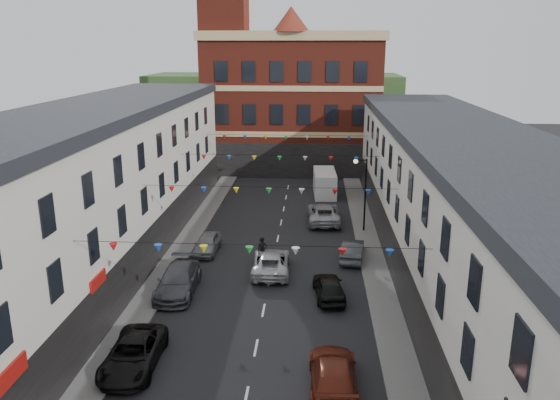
% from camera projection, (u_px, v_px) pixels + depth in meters
% --- Properties ---
extents(ground, '(160.00, 160.00, 0.00)m').
position_uv_depth(ground, '(263.00, 310.00, 30.93)').
color(ground, black).
rests_on(ground, ground).
extents(pavement_left, '(1.80, 64.00, 0.15)m').
position_uv_depth(pavement_left, '(154.00, 291.00, 33.25)').
color(pavement_left, '#605E5B').
rests_on(pavement_left, ground).
extents(pavement_right, '(1.80, 64.00, 0.15)m').
position_uv_depth(pavement_right, '(382.00, 297.00, 32.40)').
color(pavement_right, '#605E5B').
rests_on(pavement_right, ground).
extents(terrace_left, '(8.40, 56.00, 10.70)m').
position_uv_depth(terrace_left, '(59.00, 211.00, 31.15)').
color(terrace_left, silver).
rests_on(terrace_left, ground).
extents(terrace_right, '(8.40, 56.00, 9.70)m').
position_uv_depth(terrace_right, '(479.00, 228.00, 29.84)').
color(terrace_right, silver).
rests_on(terrace_right, ground).
extents(civic_building, '(20.60, 13.30, 18.50)m').
position_uv_depth(civic_building, '(293.00, 101.00, 65.14)').
color(civic_building, maroon).
rests_on(civic_building, ground).
extents(clock_tower, '(5.60, 5.60, 30.00)m').
position_uv_depth(clock_tower, '(225.00, 41.00, 60.92)').
color(clock_tower, maroon).
rests_on(clock_tower, ground).
extents(distant_hill, '(40.00, 14.00, 10.00)m').
position_uv_depth(distant_hill, '(274.00, 106.00, 89.34)').
color(distant_hill, '#274721').
rests_on(distant_hill, ground).
extents(street_lamp, '(1.10, 0.36, 6.00)m').
position_uv_depth(street_lamp, '(362.00, 185.00, 42.90)').
color(street_lamp, black).
rests_on(street_lamp, ground).
extents(car_left_c, '(2.43, 5.05, 1.39)m').
position_uv_depth(car_left_c, '(133.00, 354.00, 25.29)').
color(car_left_c, black).
rests_on(car_left_c, ground).
extents(car_left_d, '(2.37, 5.52, 1.58)m').
position_uv_depth(car_left_d, '(178.00, 280.00, 32.98)').
color(car_left_d, '#46484F').
rests_on(car_left_d, ground).
extents(car_left_e, '(1.70, 3.97, 1.34)m').
position_uv_depth(car_left_e, '(207.00, 244.00, 39.43)').
color(car_left_e, gray).
rests_on(car_left_e, ground).
extents(car_right_c, '(2.14, 5.14, 1.48)m').
position_uv_depth(car_right_c, '(333.00, 374.00, 23.63)').
color(car_right_c, '#5E2012').
rests_on(car_right_c, ground).
extents(car_right_d, '(2.10, 4.27, 1.40)m').
position_uv_depth(car_right_d, '(329.00, 287.00, 32.28)').
color(car_right_d, black).
rests_on(car_right_d, ground).
extents(car_right_e, '(1.97, 4.28, 1.36)m').
position_uv_depth(car_right_e, '(352.00, 250.00, 38.13)').
color(car_right_e, '#424448').
rests_on(car_right_e, ground).
extents(car_right_f, '(2.84, 5.79, 1.58)m').
position_uv_depth(car_right_f, '(324.00, 213.00, 46.21)').
color(car_right_f, '#A5A7AA').
rests_on(car_right_f, ground).
extents(moving_car, '(2.56, 5.25, 1.44)m').
position_uv_depth(moving_car, '(271.00, 262.00, 35.95)').
color(moving_car, silver).
rests_on(moving_car, ground).
extents(white_van, '(2.32, 5.52, 2.41)m').
position_uv_depth(white_van, '(325.00, 183.00, 54.69)').
color(white_van, silver).
rests_on(white_van, ground).
extents(pedestrian, '(0.79, 0.61, 1.91)m').
position_uv_depth(pedestrian, '(262.00, 251.00, 37.28)').
color(pedestrian, black).
rests_on(pedestrian, ground).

